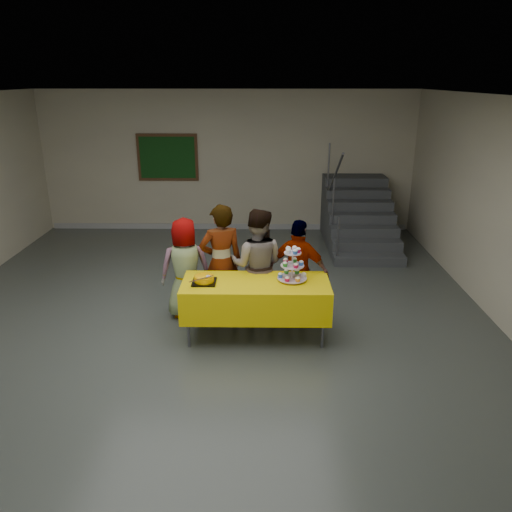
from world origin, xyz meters
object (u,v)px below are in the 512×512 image
at_px(bake_table, 256,297).
at_px(noticeboard, 168,157).
at_px(bear_cake, 204,278).
at_px(schoolchild_c, 257,265).
at_px(staircase, 357,219).
at_px(schoolchild_a, 186,268).
at_px(cupcake_stand, 292,267).
at_px(schoolchild_b, 221,263).
at_px(schoolchild_d, 299,271).

distance_m(bake_table, noticeboard, 5.39).
height_order(bake_table, noticeboard, noticeboard).
bearing_deg(noticeboard, bear_cake, -75.11).
relative_size(schoolchild_c, noticeboard, 1.22).
bearing_deg(staircase, bake_table, -116.41).
bearing_deg(schoolchild_a, bake_table, 138.12).
distance_m(schoolchild_a, schoolchild_c, 1.00).
xyz_separation_m(cupcake_stand, schoolchild_a, (-1.45, 0.55, -0.24)).
bearing_deg(schoolchild_b, cupcake_stand, 135.01).
distance_m(cupcake_stand, schoolchild_b, 1.07).
distance_m(schoolchild_d, noticeboard, 5.16).
distance_m(bake_table, schoolchild_c, 0.60).
distance_m(cupcake_stand, schoolchild_a, 1.57).
xyz_separation_m(schoolchild_b, schoolchild_c, (0.49, 0.00, -0.03)).
bearing_deg(noticeboard, cupcake_stand, -63.33).
bearing_deg(schoolchild_a, bear_cake, 107.63).
bearing_deg(bake_table, cupcake_stand, 8.92).
relative_size(schoolchild_d, staircase, 0.60).
height_order(bear_cake, schoolchild_a, schoolchild_a).
bearing_deg(noticeboard, bake_table, -68.18).
relative_size(cupcake_stand, schoolchild_b, 0.27).
bearing_deg(bear_cake, schoolchild_a, 117.45).
bearing_deg(schoolchild_d, noticeboard, -37.79).
xyz_separation_m(schoolchild_a, schoolchild_b, (0.51, -0.07, 0.11)).
bearing_deg(schoolchild_b, schoolchild_a, -26.13).
xyz_separation_m(bake_table, schoolchild_b, (-0.48, 0.55, 0.27)).
bearing_deg(staircase, bear_cake, -123.12).
xyz_separation_m(cupcake_stand, noticeboard, (-2.43, 4.84, 0.65)).
distance_m(cupcake_stand, schoolchild_c, 0.68).
bearing_deg(bake_table, schoolchild_c, 88.94).
xyz_separation_m(bear_cake, staircase, (2.68, 4.10, -0.34)).
relative_size(bear_cake, noticeboard, 0.28).
relative_size(bake_table, noticeboard, 1.45).
bearing_deg(bake_table, bear_cake, -177.54).
bearing_deg(noticeboard, schoolchild_c, -65.61).
height_order(bear_cake, schoolchild_c, schoolchild_c).
height_order(cupcake_stand, noticeboard, noticeboard).
relative_size(bear_cake, schoolchild_c, 0.23).
bearing_deg(bake_table, staircase, 63.59).
relative_size(bake_table, bear_cake, 5.25).
distance_m(staircase, noticeboard, 4.22).
bearing_deg(schoolchild_a, schoolchild_b, 162.29).
xyz_separation_m(cupcake_stand, staircase, (1.56, 4.00, -0.47)).
height_order(schoolchild_d, noticeboard, noticeboard).
relative_size(bear_cake, staircase, 0.15).
bearing_deg(cupcake_stand, bake_table, -171.08).
relative_size(cupcake_stand, noticeboard, 0.34).
relative_size(schoolchild_b, staircase, 0.69).
bearing_deg(schoolchild_d, schoolchild_c, 17.72).
distance_m(bake_table, staircase, 4.55).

